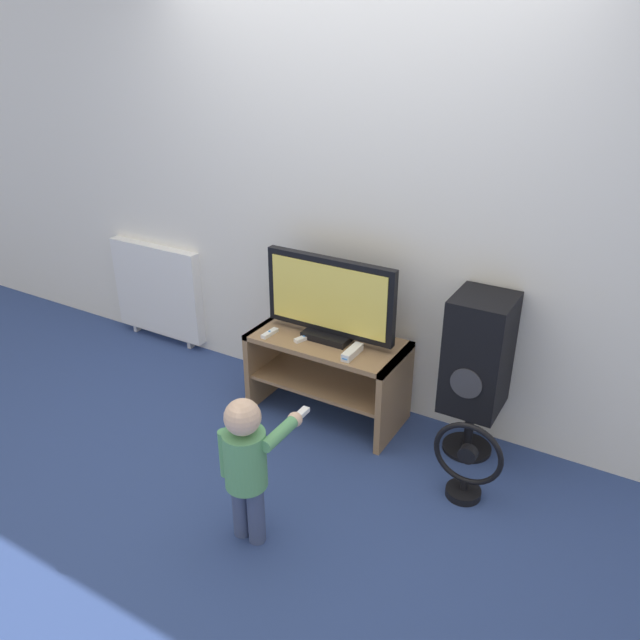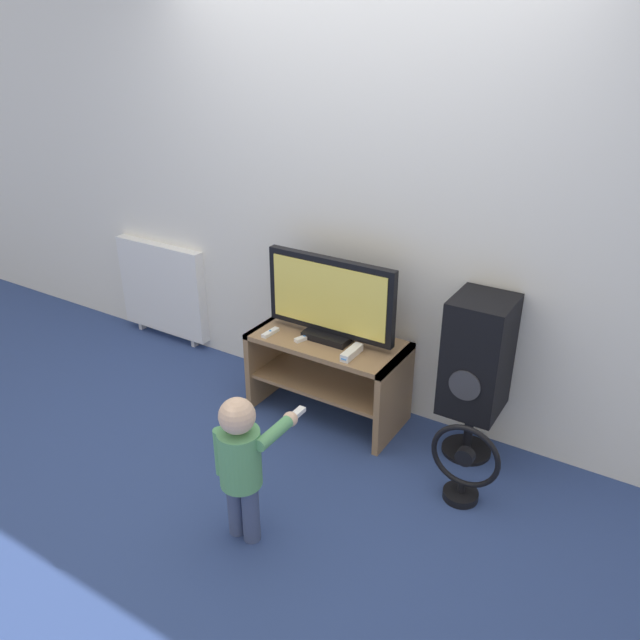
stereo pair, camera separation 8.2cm
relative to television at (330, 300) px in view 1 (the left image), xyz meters
The scene contains 11 objects.
ground_plane 0.80m from the television, 90.00° to the right, with size 16.00×16.00×0.00m, color navy.
wall_back 0.61m from the television, 90.00° to the left, with size 10.00×0.06×2.60m.
tv_stand 0.42m from the television, 90.00° to the right, with size 0.92×0.45×0.52m.
television is the anchor object (origin of this frame).
game_console 0.34m from the television, 30.37° to the right, with size 0.05×0.18×0.04m.
remote_primary 0.42m from the television, 155.01° to the right, with size 0.04×0.13×0.03m.
remote_secondary 0.28m from the television, 138.87° to the right, with size 0.08×0.13×0.03m.
child 1.15m from the television, 79.59° to the right, with size 0.29×0.44×0.75m.
speaker_tower 0.88m from the television, ahead, with size 0.30×0.34×0.94m.
floor_fan 1.16m from the television, 18.03° to the right, with size 0.35×0.18×0.44m.
radiator 1.63m from the television, behind, with size 0.78×0.08×0.75m.
Camera 1 is at (1.60, -2.59, 2.19)m, focal length 35.00 mm.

